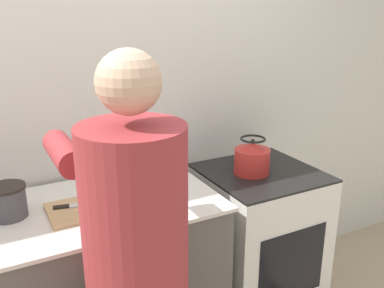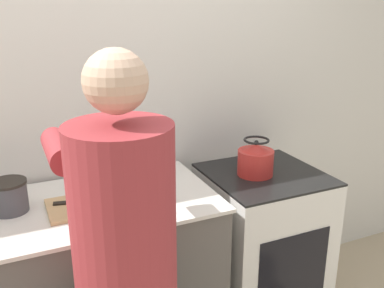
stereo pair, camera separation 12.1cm
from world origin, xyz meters
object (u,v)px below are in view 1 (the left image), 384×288
object	(u,v)px
cutting_board	(85,209)
kettle	(252,158)
oven	(257,245)
knife	(73,206)
person	(136,274)
canister_jar	(8,201)

from	to	relation	value
cutting_board	kettle	bearing A→B (deg)	1.21
oven	knife	xyz separation A→B (m)	(-1.02, 0.02, 0.48)
knife	kettle	size ratio (longest dim) A/B	0.92
oven	person	xyz separation A→B (m)	(-0.94, -0.54, 0.45)
kettle	canister_jar	world-z (taller)	kettle
person	kettle	world-z (taller)	person
person	kettle	distance (m)	1.04
cutting_board	person	bearing A→B (deg)	-85.57
kettle	knife	bearing A→B (deg)	179.45
knife	kettle	world-z (taller)	kettle
oven	cutting_board	bearing A→B (deg)	-179.41
oven	cutting_board	distance (m)	1.09
knife	canister_jar	size ratio (longest dim) A/B	1.15
cutting_board	canister_jar	world-z (taller)	canister_jar
oven	kettle	bearing A→B (deg)	171.09
cutting_board	canister_jar	xyz separation A→B (m)	(-0.30, 0.09, 0.06)
oven	canister_jar	distance (m)	1.39
oven	cutting_board	xyz separation A→B (m)	(-0.98, -0.01, 0.47)
oven	kettle	xyz separation A→B (m)	(-0.06, 0.01, 0.54)
kettle	person	bearing A→B (deg)	-148.01
kettle	canister_jar	distance (m)	1.22
cutting_board	kettle	world-z (taller)	kettle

